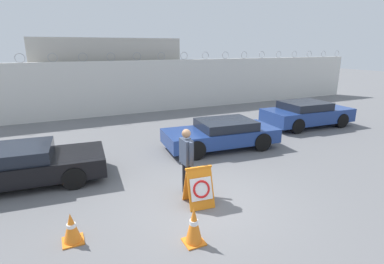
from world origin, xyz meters
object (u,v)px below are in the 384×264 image
object	(u,v)px
parked_car_front_coupe	(18,165)
parked_car_far_side	(307,113)
traffic_cone_mid	(71,228)
barricade_sign	(199,186)
security_guard	(187,158)
traffic_cone_near	(194,225)
parked_car_rear_sedan	(221,134)

from	to	relation	value
parked_car_front_coupe	parked_car_far_side	bearing A→B (deg)	11.53
traffic_cone_mid	parked_car_front_coupe	distance (m)	3.68
barricade_sign	parked_car_front_coupe	xyz separation A→B (m)	(-4.14, 3.25, 0.08)
security_guard	traffic_cone_near	bearing A→B (deg)	158.97
traffic_cone_mid	parked_car_front_coupe	world-z (taller)	parked_car_front_coupe
security_guard	parked_car_front_coupe	distance (m)	4.86
barricade_sign	traffic_cone_near	world-z (taller)	barricade_sign
traffic_cone_near	parked_car_rear_sedan	xyz separation A→B (m)	(3.49, 4.86, 0.18)
parked_car_front_coupe	traffic_cone_near	bearing A→B (deg)	-48.48
barricade_sign	parked_car_front_coupe	distance (m)	5.26
traffic_cone_near	parked_car_front_coupe	size ratio (longest dim) A/B	0.17
security_guard	parked_car_far_side	world-z (taller)	security_guard
parked_car_front_coupe	parked_car_rear_sedan	distance (m)	6.87
security_guard	traffic_cone_mid	distance (m)	3.18
barricade_sign	traffic_cone_mid	distance (m)	3.00
parked_car_rear_sedan	parked_car_far_side	distance (m)	5.63
parked_car_rear_sedan	traffic_cone_mid	bearing A→B (deg)	38.38
parked_car_front_coupe	parked_car_rear_sedan	xyz separation A→B (m)	(6.87, 0.31, 0.00)
barricade_sign	parked_car_front_coupe	size ratio (longest dim) A/B	0.21
parked_car_rear_sedan	barricade_sign	bearing A→B (deg)	57.27
barricade_sign	security_guard	xyz separation A→B (m)	(-0.03, 0.70, 0.51)
traffic_cone_near	traffic_cone_mid	distance (m)	2.46
security_guard	parked_car_front_coupe	size ratio (longest dim) A/B	0.38
parked_car_far_side	traffic_cone_near	bearing A→B (deg)	-143.65
parked_car_front_coupe	parked_car_rear_sedan	bearing A→B (deg)	7.58
barricade_sign	security_guard	distance (m)	0.87
traffic_cone_near	parked_car_rear_sedan	world-z (taller)	parked_car_rear_sedan
traffic_cone_mid	parked_car_far_side	size ratio (longest dim) A/B	0.14
security_guard	parked_car_front_coupe	world-z (taller)	security_guard
parked_car_far_side	barricade_sign	bearing A→B (deg)	-147.69
traffic_cone_near	parked_car_rear_sedan	distance (m)	5.99
barricade_sign	parked_car_rear_sedan	world-z (taller)	parked_car_rear_sedan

